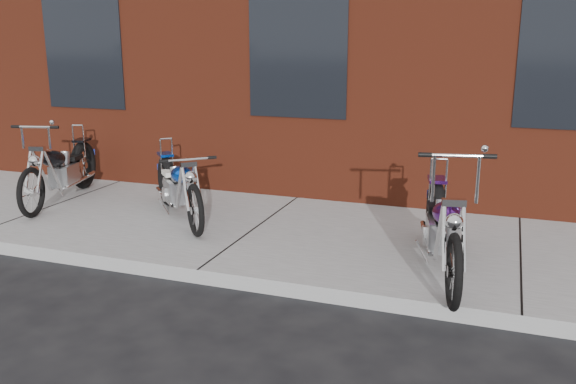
% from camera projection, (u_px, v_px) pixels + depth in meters
% --- Properties ---
extents(ground, '(120.00, 120.00, 0.00)m').
position_uv_depth(ground, '(198.00, 284.00, 6.03)').
color(ground, '#272729').
rests_on(ground, ground).
extents(sidewalk, '(22.00, 3.00, 0.15)m').
position_uv_depth(sidewalk, '(256.00, 233.00, 7.38)').
color(sidewalk, gray).
rests_on(sidewalk, ground).
extents(chopper_purple, '(0.70, 2.26, 1.28)m').
position_uv_depth(chopper_purple, '(443.00, 231.00, 5.86)').
color(chopper_purple, black).
rests_on(chopper_purple, sidewalk).
extents(chopper_blue, '(1.54, 1.62, 0.93)m').
position_uv_depth(chopper_blue, '(179.00, 189.00, 7.64)').
color(chopper_blue, black).
rests_on(chopper_blue, sidewalk).
extents(chopper_third, '(0.75, 2.20, 1.14)m').
position_uv_depth(chopper_third, '(61.00, 172.00, 8.48)').
color(chopper_third, black).
rests_on(chopper_third, sidewalk).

